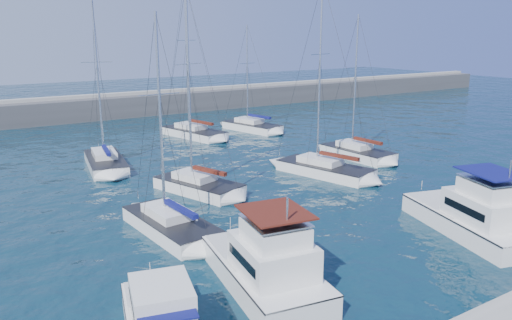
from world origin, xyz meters
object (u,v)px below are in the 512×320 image
motor_yacht_port_outer (161,320)px  motor_yacht_stbd_inner (475,217)px  sailboat_back_c (252,127)px  sailboat_mid_e (357,153)px  sailboat_back_a (105,162)px  sailboat_mid_d (324,169)px  sailboat_mid_a (171,225)px  sailboat_back_b (194,132)px  motor_yacht_port_inner (267,267)px  sailboat_mid_b (198,185)px

motor_yacht_port_outer → motor_yacht_stbd_inner: size_ratio=0.63×
sailboat_back_c → sailboat_mid_e: bearing=-100.2°
motor_yacht_port_outer → sailboat_mid_e: (27.95, 18.29, -0.42)m
sailboat_back_a → sailboat_back_c: size_ratio=1.15×
sailboat_mid_d → sailboat_mid_e: sailboat_mid_d is taller
sailboat_mid_a → sailboat_back_b: (13.83, 25.88, 0.04)m
sailboat_back_c → sailboat_mid_a: bearing=-145.2°
motor_yacht_port_inner → sailboat_mid_a: 9.13m
sailboat_back_a → sailboat_mid_b: bearing=-61.3°
motor_yacht_stbd_inner → sailboat_mid_a: sailboat_mid_a is taller
motor_yacht_port_inner → sailboat_back_b: (12.62, 34.91, -0.58)m
sailboat_back_b → motor_yacht_port_outer: bearing=-132.1°
sailboat_mid_a → sailboat_back_c: (21.78, 25.54, -0.00)m
motor_yacht_stbd_inner → sailboat_mid_d: size_ratio=0.60×
motor_yacht_stbd_inner → sailboat_mid_e: bearing=83.1°
motor_yacht_port_outer → sailboat_mid_d: bearing=49.4°
motor_yacht_port_inner → motor_yacht_stbd_inner: same height
motor_yacht_port_outer → motor_yacht_port_inner: size_ratio=0.70×
sailboat_mid_b → sailboat_mid_e: size_ratio=1.12×
motor_yacht_stbd_inner → sailboat_back_b: 36.23m
sailboat_mid_b → sailboat_back_a: 11.87m
sailboat_mid_e → sailboat_back_b: (-9.35, 17.95, 0.03)m
sailboat_back_a → sailboat_back_b: 15.32m
sailboat_mid_d → sailboat_back_b: sailboat_back_b is taller
sailboat_mid_d → sailboat_back_b: (-2.63, 20.96, 0.02)m
sailboat_mid_b → sailboat_mid_d: sailboat_mid_d is taller
motor_yacht_port_outer → sailboat_mid_b: size_ratio=0.40×
motor_yacht_port_outer → sailboat_mid_a: (4.76, 10.36, -0.43)m
motor_yacht_port_inner → sailboat_mid_e: size_ratio=0.64×
motor_yacht_port_outer → sailboat_back_c: sailboat_back_c is taller
motor_yacht_port_outer → sailboat_mid_b: 19.42m
motor_yacht_port_inner → sailboat_mid_d: (15.26, 13.95, -0.60)m
sailboat_mid_d → sailboat_mid_e: 7.36m
sailboat_back_a → motor_yacht_stbd_inner: bearing=-53.4°
motor_yacht_port_outer → motor_yacht_stbd_inner: bearing=13.9°
sailboat_mid_a → sailboat_mid_d: (16.46, 4.93, 0.03)m
sailboat_back_c → sailboat_mid_b: bearing=-146.0°
sailboat_mid_e → sailboat_back_c: 17.67m
motor_yacht_stbd_inner → sailboat_back_b: bearing=108.4°
sailboat_mid_d → sailboat_back_b: 21.12m
sailboat_back_a → sailboat_back_c: 22.30m
sailboat_back_a → sailboat_back_c: (20.82, 7.97, -0.02)m
motor_yacht_port_outer → sailboat_mid_e: size_ratio=0.45×
motor_yacht_stbd_inner → sailboat_back_a: size_ratio=0.65×
sailboat_mid_a → motor_yacht_port_outer: bearing=-120.1°
motor_yacht_port_outer → sailboat_mid_b: sailboat_mid_b is taller
motor_yacht_stbd_inner → sailboat_back_a: bearing=133.3°
sailboat_mid_b → sailboat_back_b: (8.82, 19.46, 0.01)m
sailboat_mid_a → sailboat_back_a: 17.60m
sailboat_mid_d → motor_yacht_port_outer: bearing=-160.4°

